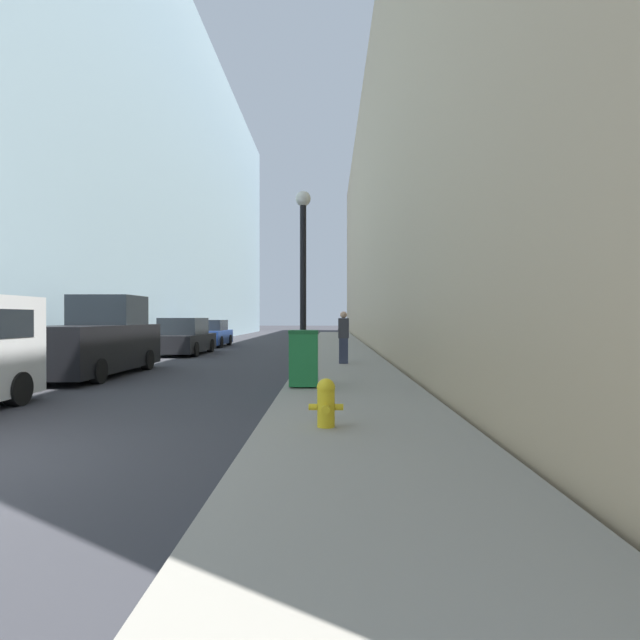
{
  "coord_description": "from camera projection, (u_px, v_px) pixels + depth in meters",
  "views": [
    {
      "loc": [
        4.48,
        -5.08,
        1.67
      ],
      "look_at": [
        4.05,
        16.91,
        1.56
      ],
      "focal_mm": 28.0,
      "sensor_mm": 36.0,
      "label": 1
    }
  ],
  "objects": [
    {
      "name": "sidewalk_right",
      "position": [
        340.0,
        352.0,
        23.08
      ],
      "size": [
        3.04,
        60.0,
        0.14
      ],
      "color": "gray",
      "rests_on": "ground"
    },
    {
      "name": "building_left_glass",
      "position": [
        97.0,
        172.0,
        31.32
      ],
      "size": [
        12.0,
        60.0,
        21.69
      ],
      "color": "#99B7C6",
      "rests_on": "ground"
    },
    {
      "name": "building_right_stone",
      "position": [
        461.0,
        210.0,
        30.89
      ],
      "size": [
        12.0,
        60.0,
        16.69
      ],
      "color": "tan",
      "rests_on": "ground"
    },
    {
      "name": "fire_hydrant",
      "position": [
        326.0,
        402.0,
        6.94
      ],
      "size": [
        0.48,
        0.37,
        0.68
      ],
      "color": "yellow",
      "rests_on": "sidewalk_right"
    },
    {
      "name": "trash_bin",
      "position": [
        304.0,
        358.0,
        10.96
      ],
      "size": [
        0.64,
        0.61,
        1.25
      ],
      "color": "#1E7538",
      "rests_on": "sidewalk_right"
    },
    {
      "name": "lamppost",
      "position": [
        303.0,
        271.0,
        13.27
      ],
      "size": [
        0.41,
        0.41,
        4.9
      ],
      "color": "black",
      "rests_on": "sidewalk_right"
    },
    {
      "name": "pickup_truck",
      "position": [
        96.0,
        341.0,
        14.38
      ],
      "size": [
        2.06,
        5.46,
        2.34
      ],
      "color": "black",
      "rests_on": "ground"
    },
    {
      "name": "parked_sedan_near",
      "position": [
        184.0,
        338.0,
        22.63
      ],
      "size": [
        1.99,
        4.67,
        1.66
      ],
      "color": "black",
      "rests_on": "ground"
    },
    {
      "name": "parked_sedan_far",
      "position": [
        211.0,
        334.0,
        28.79
      ],
      "size": [
        1.8,
        4.09,
        1.54
      ],
      "color": "navy",
      "rests_on": "ground"
    },
    {
      "name": "pedestrian_on_sidewalk",
      "position": [
        344.0,
        337.0,
        16.57
      ],
      "size": [
        0.35,
        0.23,
        1.73
      ],
      "color": "#2D3347",
      "rests_on": "sidewalk_right"
    }
  ]
}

